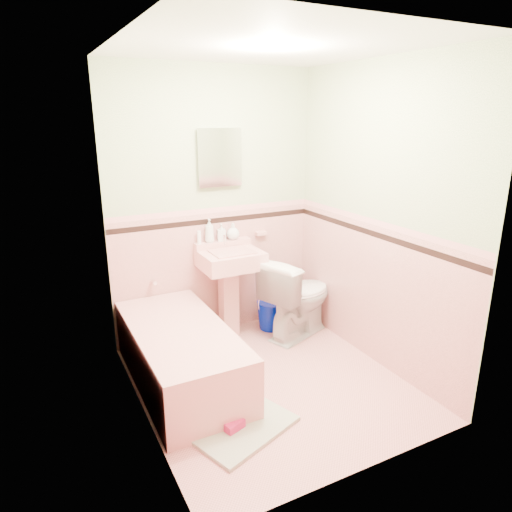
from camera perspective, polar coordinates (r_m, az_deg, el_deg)
name	(u,v)px	position (r m, az deg, el deg)	size (l,w,h in m)	color
floor	(270,382)	(3.86, 1.76, -15.34)	(2.20, 2.20, 0.00)	pink
ceiling	(274,46)	(3.29, 2.19, 24.60)	(2.20, 2.20, 0.00)	white
wall_back	(214,207)	(4.33, -5.18, 6.11)	(2.50, 2.50, 0.00)	#F2EAC6
wall_front	(373,277)	(2.50, 14.32, -2.59)	(2.50, 2.50, 0.00)	#F2EAC6
wall_left	(134,250)	(3.02, -14.88, 0.75)	(2.50, 2.50, 0.00)	#F2EAC6
wall_right	(378,219)	(3.93, 14.83, 4.49)	(2.50, 2.50, 0.00)	#F2EAC6
wainscot_back	(217,273)	(4.49, -4.90, -2.09)	(2.00, 2.00, 0.00)	pink
wainscot_front	(363,384)	(2.79, 13.15, -15.21)	(2.00, 2.00, 0.00)	pink
wainscot_left	(143,342)	(3.26, -13.79, -10.26)	(2.20, 2.20, 0.00)	pink
wainscot_right	(371,292)	(4.11, 14.02, -4.39)	(2.20, 2.20, 0.00)	pink
accent_back	(215,221)	(4.34, -5.04, 4.38)	(2.00, 2.00, 0.00)	black
accent_front	(369,299)	(2.56, 13.84, -5.22)	(2.00, 2.00, 0.00)	black
accent_left	(138,269)	(3.06, -14.37, -1.54)	(2.20, 2.20, 0.00)	black
accent_right	(375,234)	(3.95, 14.49, 2.63)	(2.20, 2.20, 0.00)	black
cap_back	(215,210)	(4.32, -5.08, 5.68)	(2.00, 2.00, 0.00)	pink
cap_front	(371,282)	(2.52, 14.00, -3.12)	(2.00, 2.00, 0.00)	pink
cap_left	(137,254)	(3.03, -14.50, 0.25)	(2.20, 2.20, 0.00)	pink
cap_right	(376,222)	(3.93, 14.60, 4.04)	(2.20, 2.20, 0.00)	pink
bathtub	(181,357)	(3.79, -9.26, -12.24)	(0.70, 1.50, 0.45)	#DB9492
tub_faucet	(154,281)	(4.26, -12.57, -3.09)	(0.04, 0.04, 0.12)	silver
sink	(231,296)	(4.37, -3.09, -4.91)	(0.55, 0.48, 0.87)	#DB9492
sink_faucet	(224,240)	(4.33, -3.96, 2.05)	(0.02, 0.02, 0.10)	silver
medicine_cabinet	(219,158)	(4.26, -4.55, 12.05)	(0.40, 0.04, 0.51)	white
soap_dish	(261,233)	(4.55, 0.60, 2.85)	(0.11, 0.06, 0.04)	#DB9492
soap_bottle_left	(209,231)	(4.29, -5.79, 3.14)	(0.09, 0.09, 0.22)	#B2B2B2
soap_bottle_mid	(221,232)	(4.34, -4.30, 2.94)	(0.07, 0.08, 0.16)	#B2B2B2
soap_bottle_right	(233,231)	(4.39, -2.87, 3.07)	(0.12, 0.12, 0.16)	#B2B2B2
tube	(199,237)	(4.27, -7.06, 2.31)	(0.04, 0.04, 0.12)	white
toilet	(298,297)	(4.46, 5.22, -5.02)	(0.44, 0.77, 0.79)	white
bucket	(271,315)	(4.67, 1.86, -7.31)	(0.28, 0.28, 0.28)	#0014A0
bath_mat	(243,427)	(3.37, -1.65, -20.44)	(0.69, 0.46, 0.03)	#94A186
shoe	(235,426)	(3.32, -2.64, -20.25)	(0.14, 0.07, 0.06)	#BF1E59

